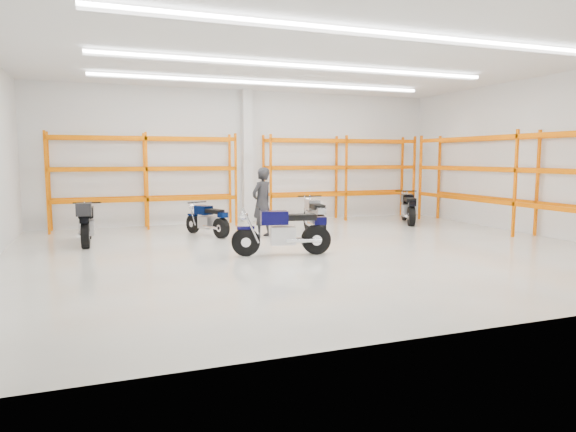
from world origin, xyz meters
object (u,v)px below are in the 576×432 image
object	(u,v)px
motorcycle_back_d	(408,209)
standing_man	(262,202)
structural_column	(247,157)
motorcycle_back_a	(86,224)
motorcycle_back_c	(314,217)
motorcycle_main	(286,232)
motorcycle_back_b	(208,220)

from	to	relation	value
motorcycle_back_d	standing_man	distance (m)	5.67
motorcycle_back_d	structural_column	size ratio (longest dim) A/B	0.46
motorcycle_back_a	standing_man	xyz separation A→B (m)	(4.61, -0.30, 0.43)
motorcycle_back_a	motorcycle_back_d	distance (m)	10.18
standing_man	structural_column	distance (m)	3.62
motorcycle_back_a	motorcycle_back_c	size ratio (longest dim) A/B	1.01
motorcycle_back_c	motorcycle_back_a	bearing A→B (deg)	177.71
motorcycle_back_c	standing_man	bearing A→B (deg)	-178.04
motorcycle_main	motorcycle_back_d	xyz separation A→B (m)	(5.83, 3.89, -0.02)
structural_column	motorcycle_back_c	bearing A→B (deg)	-71.65
motorcycle_back_d	motorcycle_main	bearing A→B (deg)	-146.25
standing_man	motorcycle_main	bearing A→B (deg)	53.14
structural_column	motorcycle_main	bearing A→B (deg)	-97.63
motorcycle_back_d	structural_column	xyz separation A→B (m)	(-5.01, 2.22, 1.74)
motorcycle_back_d	structural_column	world-z (taller)	structural_column
standing_man	structural_column	size ratio (longest dim) A/B	0.43
structural_column	motorcycle_back_d	bearing A→B (deg)	-23.89
motorcycle_back_a	standing_man	size ratio (longest dim) A/B	1.13
motorcycle_back_a	standing_man	bearing A→B (deg)	-3.78
motorcycle_main	standing_man	distance (m)	2.81
structural_column	standing_man	bearing A→B (deg)	-98.93
motorcycle_back_b	motorcycle_back_a	bearing A→B (deg)	-172.71
standing_man	motorcycle_back_c	bearing A→B (deg)	151.12
motorcycle_main	motorcycle_back_c	bearing A→B (deg)	55.83
motorcycle_back_b	motorcycle_back_d	size ratio (longest dim) A/B	0.87
motorcycle_main	motorcycle_back_d	distance (m)	7.01
motorcycle_back_c	standing_man	distance (m)	1.69
motorcycle_back_b	motorcycle_back_d	bearing A→B (deg)	3.43
motorcycle_main	standing_man	xyz separation A→B (m)	(0.29, 2.76, 0.45)
motorcycle_back_b	standing_man	world-z (taller)	standing_man
motorcycle_main	motorcycle_back_b	size ratio (longest dim) A/B	1.26
motorcycle_main	structural_column	world-z (taller)	structural_column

